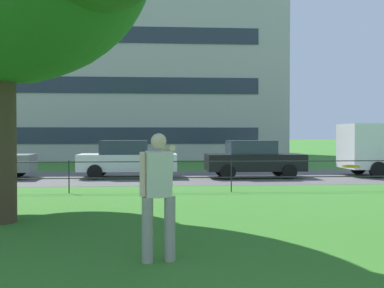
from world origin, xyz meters
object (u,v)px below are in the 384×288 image
(car_white_center, at_px, (127,159))
(person_thrower, at_px, (158,192))
(frisbee, at_px, (351,167))
(apartment_building_background, at_px, (100,50))
(car_black_right, at_px, (253,159))

(car_white_center, bearing_deg, person_thrower, -84.13)
(frisbee, relative_size, car_white_center, 0.09)
(frisbee, distance_m, apartment_building_background, 33.37)
(frisbee, distance_m, car_black_right, 12.05)
(person_thrower, xyz_separation_m, car_black_right, (3.91, 12.35, -0.21))
(person_thrower, bearing_deg, car_white_center, 95.87)
(person_thrower, bearing_deg, car_black_right, 72.42)
(car_white_center, xyz_separation_m, car_black_right, (5.22, -0.33, 0.00))
(person_thrower, relative_size, frisbee, 4.84)
(frisbee, xyz_separation_m, apartment_building_background, (-7.76, 31.60, 7.41))
(person_thrower, bearing_deg, apartment_building_background, 98.58)
(car_black_right, distance_m, apartment_building_background, 22.88)
(apartment_building_background, bearing_deg, person_thrower, -81.42)
(car_white_center, distance_m, car_black_right, 5.23)
(person_thrower, xyz_separation_m, frisbee, (2.94, 0.35, 0.32))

